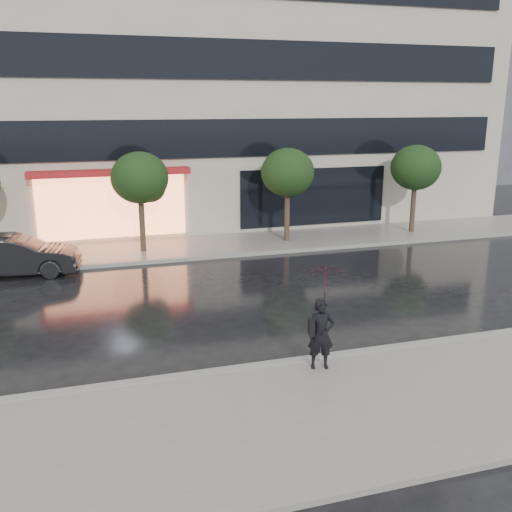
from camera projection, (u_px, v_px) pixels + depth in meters
name	position (u px, v px, depth m)	size (l,w,h in m)	color
ground	(310.00, 344.00, 14.11)	(120.00, 120.00, 0.00)	black
sidewalk_near	(372.00, 406.00, 11.09)	(60.00, 4.50, 0.12)	slate
sidewalk_far	(216.00, 245.00, 23.56)	(60.00, 3.50, 0.12)	slate
curb_near	(326.00, 358.00, 13.16)	(60.00, 0.25, 0.14)	gray
curb_far	(227.00, 256.00, 21.94)	(60.00, 0.25, 0.14)	gray
office_building	(178.00, 35.00, 28.36)	(30.00, 12.76, 18.00)	#B4AB98
bg_building_right	(484.00, 73.00, 45.16)	(12.00, 12.00, 16.00)	#4C4C54
tree_mid_west	(141.00, 180.00, 21.79)	(2.20, 2.20, 3.99)	#33261C
tree_mid_east	(289.00, 174.00, 23.47)	(2.20, 2.20, 3.99)	#33261C
tree_far_east	(416.00, 169.00, 25.14)	(2.20, 2.20, 3.99)	#33261C
parked_car	(15.00, 256.00, 19.50)	(1.48, 4.23, 1.39)	black
pedestrian_with_umbrella	(324.00, 299.00, 12.18)	(1.19, 1.20, 2.34)	black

